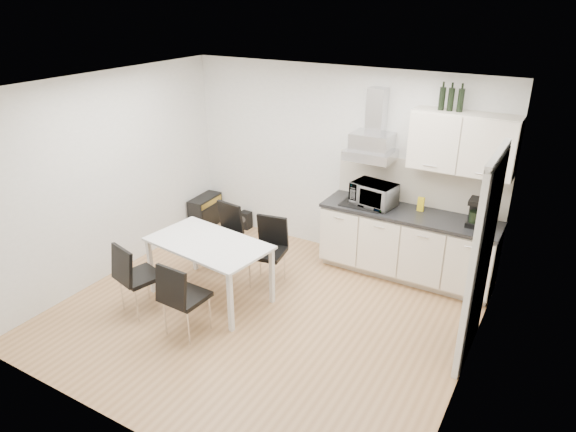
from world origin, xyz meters
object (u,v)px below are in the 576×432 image
(kitchenette, at_px, (413,218))
(floor_speaker, at_px, (246,220))
(chair_far_right, at_px, (267,253))
(dining_table, at_px, (209,248))
(chair_near_right, at_px, (186,298))
(chair_far_left, at_px, (221,237))
(guitar_amp, at_px, (205,211))
(chair_near_left, at_px, (140,277))

(kitchenette, relative_size, floor_speaker, 9.17)
(chair_far_right, distance_m, floor_speaker, 1.78)
(dining_table, bearing_deg, kitchenette, 48.78)
(floor_speaker, bearing_deg, chair_far_right, -43.92)
(chair_far_right, relative_size, chair_near_right, 1.00)
(dining_table, distance_m, chair_near_right, 0.76)
(kitchenette, bearing_deg, chair_far_right, -143.44)
(chair_far_left, bearing_deg, guitar_amp, -35.51)
(chair_near_left, distance_m, floor_speaker, 2.53)
(chair_near_left, xyz_separation_m, floor_speaker, (-0.25, 2.50, -0.30))
(kitchenette, relative_size, chair_near_left, 2.86)
(chair_far_left, height_order, floor_speaker, chair_far_left)
(kitchenette, distance_m, dining_table, 2.58)
(kitchenette, height_order, chair_near_left, kitchenette)
(chair_far_left, height_order, chair_near_left, same)
(kitchenette, relative_size, chair_far_left, 2.86)
(chair_far_right, xyz_separation_m, chair_near_left, (-0.95, -1.23, 0.00))
(kitchenette, relative_size, chair_far_right, 2.86)
(kitchenette, distance_m, chair_far_left, 2.52)
(chair_far_left, distance_m, chair_near_left, 1.32)
(kitchenette, xyz_separation_m, chair_far_right, (-1.49, -1.11, -0.39))
(chair_far_left, xyz_separation_m, floor_speaker, (-0.43, 1.19, -0.30))
(chair_near_left, xyz_separation_m, guitar_amp, (-0.85, 2.25, -0.19))
(chair_far_left, xyz_separation_m, guitar_amp, (-1.03, 0.94, -0.19))
(guitar_amp, bearing_deg, floor_speaker, 19.06)
(guitar_amp, height_order, floor_speaker, guitar_amp)
(kitchenette, bearing_deg, chair_near_right, -125.37)
(chair_near_right, height_order, guitar_amp, chair_near_right)
(chair_near_right, bearing_deg, chair_near_left, 177.30)
(chair_far_right, distance_m, guitar_amp, 2.08)
(chair_far_right, bearing_deg, dining_table, 44.27)
(kitchenette, bearing_deg, guitar_amp, -178.53)
(dining_table, relative_size, floor_speaker, 5.54)
(floor_speaker, bearing_deg, kitchenette, -0.93)
(dining_table, xyz_separation_m, chair_far_right, (0.43, 0.60, -0.23))
(chair_far_right, distance_m, chair_near_right, 1.31)
(chair_far_right, height_order, floor_speaker, chair_far_right)
(chair_near_right, bearing_deg, floor_speaker, 113.73)
(dining_table, bearing_deg, chair_far_left, 123.95)
(dining_table, height_order, chair_far_right, chair_far_right)
(guitar_amp, xyz_separation_m, floor_speaker, (0.60, 0.25, -0.11))
(chair_far_right, height_order, guitar_amp, chair_far_right)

